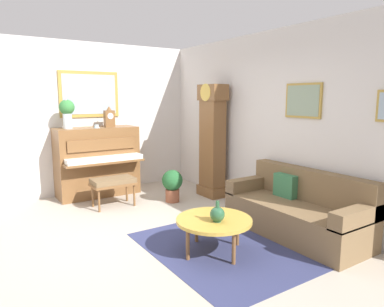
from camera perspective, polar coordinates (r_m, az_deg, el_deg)
name	(u,v)px	position (r m, az deg, el deg)	size (l,w,h in m)	color
ground_plane	(128,243)	(4.70, -10.39, -14.14)	(6.40, 6.00, 0.10)	#B2A899
wall_left	(70,119)	(6.81, -19.28, 5.41)	(0.13, 4.90, 2.80)	silver
wall_back	(267,122)	(5.68, 12.18, 5.00)	(5.30, 0.13, 2.80)	silver
area_rug	(220,249)	(4.33, 4.63, -15.32)	(2.10, 1.50, 0.01)	navy
piano	(98,161)	(6.64, -15.15, -1.23)	(0.87, 1.44, 1.26)	brown
piano_bench	(113,183)	(5.92, -12.75, -4.64)	(0.42, 0.70, 0.48)	brown
grandfather_clock	(212,144)	(6.32, 3.32, 1.59)	(0.52, 0.34, 2.03)	brown
couch	(297,211)	(4.88, 16.80, -8.95)	(1.90, 0.80, 0.84)	brown
coffee_table	(214,221)	(4.12, 3.61, -10.93)	(0.88, 0.88, 0.41)	gold
mantel_clock	(109,117)	(6.63, -13.34, 5.74)	(0.13, 0.18, 0.38)	brown
flower_vase	(67,110)	(6.41, -19.73, 6.63)	(0.26, 0.26, 0.58)	silver
teacup	(96,127)	(6.44, -15.32, 4.25)	(0.12, 0.12, 0.06)	#ADC6D6
green_jug	(217,214)	(3.99, 4.15, -9.84)	(0.17, 0.17, 0.24)	#234C33
potted_plant	(172,184)	(6.07, -3.23, -4.91)	(0.36, 0.36, 0.56)	#935138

